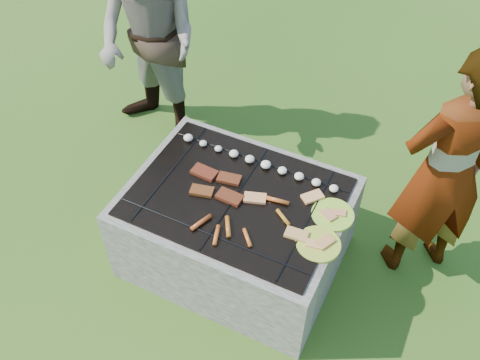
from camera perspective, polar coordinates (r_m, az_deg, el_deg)
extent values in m
plane|color=#204912|center=(3.64, -0.35, -8.05)|extent=(60.00, 60.00, 0.00)
cube|color=#A49D92|center=(3.64, 2.52, -0.59)|extent=(1.30, 0.18, 0.60)
cube|color=#A99F95|center=(3.20, -3.73, -10.35)|extent=(1.30, 0.18, 0.60)
cube|color=#A39B90|center=(3.60, -8.38, -1.97)|extent=(0.18, 0.64, 0.60)
cube|color=gray|center=(3.29, 8.47, -8.52)|extent=(0.18, 0.64, 0.60)
cube|color=black|center=(3.45, -0.37, -5.77)|extent=(0.94, 0.64, 0.48)
sphere|color=#FF5914|center=(3.28, -0.39, -3.44)|extent=(0.10, 0.10, 0.10)
cube|color=black|center=(3.17, -0.40, -1.75)|extent=(1.20, 0.90, 0.01)
cylinder|color=black|center=(3.33, -7.35, 0.92)|extent=(0.01, 0.88, 0.01)
cylinder|color=black|center=(3.16, -0.40, -1.68)|extent=(0.01, 0.88, 0.01)
cylinder|color=black|center=(3.06, 7.18, -4.48)|extent=(0.01, 0.88, 0.01)
cylinder|color=black|center=(2.99, -3.17, -5.81)|extent=(1.18, 0.01, 0.01)
cylinder|color=black|center=(3.36, 2.05, 1.99)|extent=(1.18, 0.01, 0.01)
ellipsoid|color=#F2E2CD|center=(3.50, -5.54, 4.51)|extent=(0.06, 0.06, 0.04)
ellipsoid|color=beige|center=(3.46, -3.95, 3.92)|extent=(0.05, 0.05, 0.03)
ellipsoid|color=beige|center=(3.42, -2.32, 3.36)|extent=(0.05, 0.05, 0.03)
ellipsoid|color=#EDE3C9|center=(3.38, -0.65, 2.83)|extent=(0.06, 0.06, 0.04)
ellipsoid|color=beige|center=(3.34, 1.05, 2.25)|extent=(0.06, 0.06, 0.04)
ellipsoid|color=white|center=(3.31, 2.78, 1.66)|extent=(0.06, 0.06, 0.04)
ellipsoid|color=white|center=(3.29, 4.54, 1.02)|extent=(0.06, 0.06, 0.04)
ellipsoid|color=white|center=(3.26, 6.33, 0.40)|extent=(0.06, 0.06, 0.04)
ellipsoid|color=#EAE5C6|center=(3.24, 8.15, -0.24)|extent=(0.06, 0.06, 0.04)
ellipsoid|color=#F2ECCD|center=(3.22, 9.98, -0.89)|extent=(0.06, 0.06, 0.04)
cube|color=#98361B|center=(3.28, -3.82, 0.84)|extent=(0.16, 0.10, 0.02)
cube|color=#913D1A|center=(3.24, -1.17, 0.15)|extent=(0.15, 0.10, 0.02)
cube|color=#A04B1D|center=(3.18, -4.09, -1.15)|extent=(0.15, 0.11, 0.02)
cube|color=maroon|center=(3.14, -1.12, -1.80)|extent=(0.16, 0.09, 0.02)
cylinder|color=#CA6021|center=(3.13, 4.00, -2.19)|extent=(0.14, 0.04, 0.03)
cylinder|color=orange|center=(3.05, 4.63, -3.99)|extent=(0.12, 0.09, 0.02)
cylinder|color=#BE671F|center=(3.00, -1.29, -4.99)|extent=(0.10, 0.13, 0.03)
cylinder|color=#F15727|center=(2.95, 0.78, -6.17)|extent=(0.10, 0.11, 0.02)
cylinder|color=#BC531F|center=(3.02, -4.18, -4.52)|extent=(0.07, 0.14, 0.03)
cylinder|color=#D54723|center=(2.97, -2.52, -5.89)|extent=(0.06, 0.13, 0.02)
cube|color=#ECBC79|center=(3.14, 1.61, -1.92)|extent=(0.15, 0.11, 0.02)
cube|color=#D5BB6D|center=(2.99, 6.04, -5.79)|extent=(0.13, 0.08, 0.02)
cube|color=#F1AD7B|center=(3.17, 7.75, -1.77)|extent=(0.14, 0.14, 0.02)
cylinder|color=#AAD332|center=(3.12, 9.84, -3.67)|extent=(0.25, 0.25, 0.02)
cube|color=#EAB178|center=(3.10, 9.41, -3.65)|extent=(0.11, 0.09, 0.02)
cube|color=tan|center=(3.12, 10.51, -3.46)|extent=(0.09, 0.07, 0.01)
cylinder|color=gold|center=(2.98, 8.34, -6.79)|extent=(0.30, 0.30, 0.02)
cube|color=#E2B774|center=(2.96, 7.87, -6.79)|extent=(0.10, 0.07, 0.01)
cube|color=tan|center=(2.97, 9.05, -6.54)|extent=(0.10, 0.12, 0.02)
imported|color=#A69C8A|center=(3.20, 21.05, 0.78)|extent=(0.72, 0.69, 1.66)
imported|color=gray|center=(4.01, -9.71, 14.43)|extent=(0.99, 0.87, 1.74)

